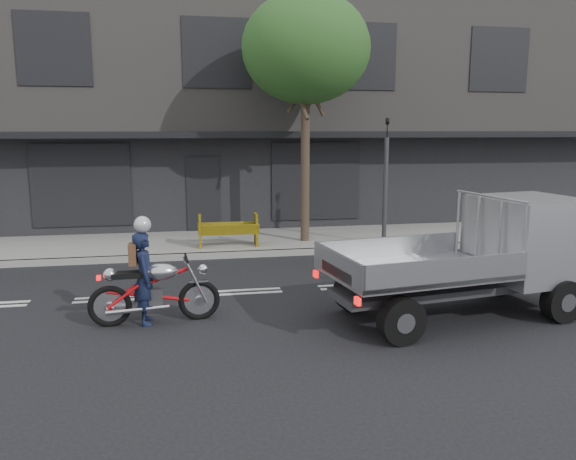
# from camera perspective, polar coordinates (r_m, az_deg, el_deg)

# --- Properties ---
(ground) EXTENTS (80.00, 80.00, 0.00)m
(ground) POSITION_cam_1_polar(r_m,az_deg,el_deg) (11.32, -4.73, -6.32)
(ground) COLOR black
(ground) RESTS_ON ground
(sidewalk) EXTENTS (32.00, 3.20, 0.15)m
(sidewalk) POSITION_cam_1_polar(r_m,az_deg,el_deg) (15.85, -6.47, -1.26)
(sidewalk) COLOR gray
(sidewalk) RESTS_ON ground
(kerb) EXTENTS (32.00, 0.20, 0.15)m
(kerb) POSITION_cam_1_polar(r_m,az_deg,el_deg) (14.29, -6.01, -2.52)
(kerb) COLOR gray
(kerb) RESTS_ON ground
(building_main) EXTENTS (26.00, 10.00, 8.00)m
(building_main) POSITION_cam_1_polar(r_m,az_deg,el_deg) (22.14, -7.95, 12.17)
(building_main) COLOR slate
(building_main) RESTS_ON ground
(street_tree) EXTENTS (3.40, 3.40, 6.74)m
(street_tree) POSITION_cam_1_polar(r_m,az_deg,el_deg) (15.48, 1.82, 17.88)
(street_tree) COLOR #382B21
(street_tree) RESTS_ON ground
(traffic_light_pole) EXTENTS (0.12, 0.12, 3.50)m
(traffic_light_pole) POSITION_cam_1_polar(r_m,az_deg,el_deg) (15.17, 9.85, 4.17)
(traffic_light_pole) COLOR #2D2D30
(traffic_light_pole) RESTS_ON ground
(motorcycle) EXTENTS (2.17, 0.63, 1.12)m
(motorcycle) POSITION_cam_1_polar(r_m,az_deg,el_deg) (9.68, -13.39, -5.90)
(motorcycle) COLOR black
(motorcycle) RESTS_ON ground
(rider) EXTENTS (0.40, 0.59, 1.56)m
(rider) POSITION_cam_1_polar(r_m,az_deg,el_deg) (9.63, -14.34, -4.76)
(rider) COLOR #131935
(rider) RESTS_ON ground
(flatbed_ute) EXTENTS (4.79, 2.48, 2.12)m
(flatbed_ute) POSITION_cam_1_polar(r_m,az_deg,el_deg) (10.65, 21.56, -1.37)
(flatbed_ute) COLOR black
(flatbed_ute) RESTS_ON ground
(construction_barrier) EXTENTS (1.60, 0.68, 0.89)m
(construction_barrier) POSITION_cam_1_polar(r_m,az_deg,el_deg) (14.69, -6.01, -0.11)
(construction_barrier) COLOR gold
(construction_barrier) RESTS_ON sidewalk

